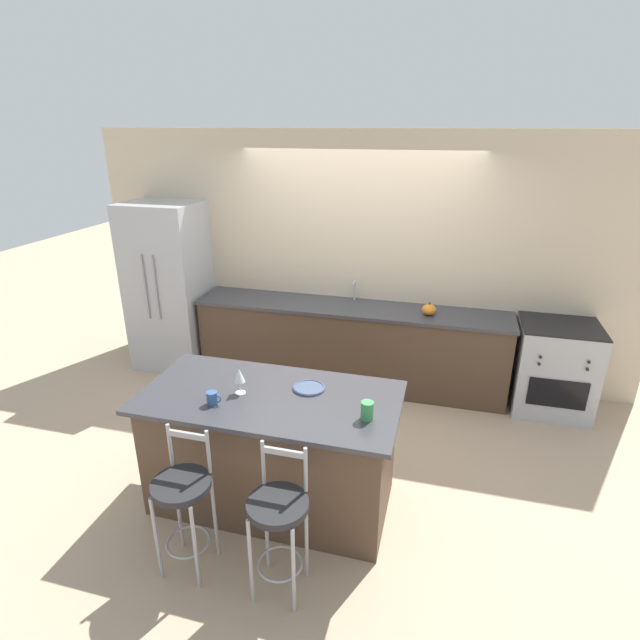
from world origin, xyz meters
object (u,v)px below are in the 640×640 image
(tumbler_cup, at_px, (367,411))
(oven_range, at_px, (554,368))
(refrigerator, at_px, (169,287))
(dinner_plate, at_px, (309,388))
(bar_stool_near, at_px, (183,498))
(bar_stool_far, at_px, (279,518))
(coffee_mug, at_px, (212,398))
(pumpkin_decoration, at_px, (429,310))
(wine_glass, at_px, (239,376))

(tumbler_cup, bearing_deg, oven_range, 54.08)
(refrigerator, relative_size, tumbler_cup, 15.36)
(oven_range, xyz_separation_m, dinner_plate, (-2.02, -1.84, 0.47))
(refrigerator, height_order, bar_stool_near, refrigerator)
(bar_stool_near, height_order, bar_stool_far, same)
(bar_stool_far, height_order, coffee_mug, coffee_mug)
(oven_range, bearing_deg, pumpkin_decoration, -179.21)
(dinner_plate, bearing_deg, wine_glass, -157.97)
(bar_stool_far, height_order, pumpkin_decoration, pumpkin_decoration)
(tumbler_cup, distance_m, pumpkin_decoration, 2.12)
(bar_stool_far, distance_m, pumpkin_decoration, 2.84)
(dinner_plate, distance_m, coffee_mug, 0.70)
(coffee_mug, bearing_deg, wine_glass, 56.60)
(wine_glass, bearing_deg, refrigerator, 131.33)
(dinner_plate, xyz_separation_m, tumbler_cup, (0.48, -0.28, 0.05))
(refrigerator, height_order, pumpkin_decoration, refrigerator)
(bar_stool_near, bearing_deg, refrigerator, 121.45)
(oven_range, height_order, pumpkin_decoration, pumpkin_decoration)
(bar_stool_near, distance_m, tumbler_cup, 1.29)
(bar_stool_near, relative_size, pumpkin_decoration, 6.83)
(bar_stool_far, height_order, dinner_plate, bar_stool_far)
(bar_stool_near, distance_m, dinner_plate, 1.13)
(oven_range, xyz_separation_m, wine_glass, (-2.48, -2.03, 0.60))
(bar_stool_near, bearing_deg, tumbler_cup, 30.28)
(oven_range, relative_size, bar_stool_far, 0.94)
(oven_range, distance_m, bar_stool_far, 3.37)
(refrigerator, bearing_deg, dinner_plate, -39.26)
(tumbler_cup, bearing_deg, bar_stool_near, -149.72)
(oven_range, relative_size, bar_stool_near, 0.94)
(bar_stool_near, bearing_deg, bar_stool_far, -0.81)
(oven_range, distance_m, coffee_mug, 3.46)
(pumpkin_decoration, bearing_deg, oven_range, 0.79)
(bar_stool_near, height_order, tumbler_cup, tumbler_cup)
(tumbler_cup, bearing_deg, pumpkin_decoration, 82.68)
(bar_stool_far, height_order, wine_glass, wine_glass)
(dinner_plate, xyz_separation_m, wine_glass, (-0.46, -0.19, 0.13))
(tumbler_cup, relative_size, pumpkin_decoration, 0.87)
(bar_stool_near, distance_m, bar_stool_far, 0.64)
(bar_stool_near, height_order, wine_glass, wine_glass)
(pumpkin_decoration, bearing_deg, bar_stool_far, -104.01)
(dinner_plate, relative_size, coffee_mug, 2.19)
(oven_range, relative_size, wine_glass, 4.74)
(tumbler_cup, xyz_separation_m, pumpkin_decoration, (0.27, 2.11, -0.02))
(refrigerator, xyz_separation_m, pumpkin_decoration, (2.97, 0.01, -0.00))
(wine_glass, xyz_separation_m, coffee_mug, (-0.12, -0.19, -0.09))
(oven_range, height_order, dinner_plate, dinner_plate)
(bar_stool_far, bearing_deg, dinner_plate, 94.50)
(dinner_plate, relative_size, pumpkin_decoration, 1.63)
(oven_range, relative_size, tumbler_cup, 7.34)
(dinner_plate, xyz_separation_m, coffee_mug, (-0.59, -0.38, 0.04))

